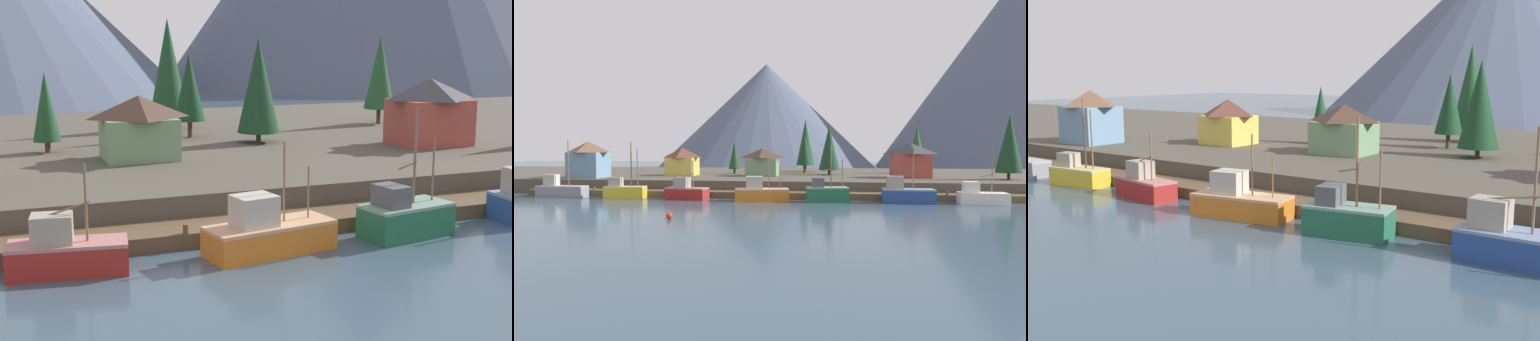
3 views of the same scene
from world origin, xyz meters
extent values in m
cube|color=#384C5B|center=(0.00, 20.00, -0.50)|extent=(400.00, 400.00, 1.00)
cube|color=brown|center=(0.00, 2.00, 0.50)|extent=(80.00, 4.00, 1.00)
cylinder|color=brown|center=(-36.00, 0.20, 0.80)|extent=(0.36, 0.36, 1.60)
cylinder|color=brown|center=(-28.00, 0.20, 0.80)|extent=(0.36, 0.36, 1.60)
cylinder|color=brown|center=(-20.00, 0.20, 0.80)|extent=(0.36, 0.36, 1.60)
cylinder|color=brown|center=(-12.00, 0.20, 0.80)|extent=(0.36, 0.36, 1.60)
cylinder|color=brown|center=(-4.00, 0.20, 0.80)|extent=(0.36, 0.36, 1.60)
cylinder|color=brown|center=(4.00, 0.20, 0.80)|extent=(0.36, 0.36, 1.60)
cylinder|color=brown|center=(12.00, 0.20, 0.80)|extent=(0.36, 0.36, 1.60)
cylinder|color=brown|center=(20.00, 0.20, 0.80)|extent=(0.36, 0.36, 1.60)
cylinder|color=brown|center=(28.00, 0.20, 0.80)|extent=(0.36, 0.36, 1.60)
cylinder|color=brown|center=(36.00, 0.20, 0.80)|extent=(0.36, 0.36, 1.60)
cube|color=#4C473D|center=(0.00, 32.00, 1.25)|extent=(400.00, 56.00, 2.50)
cone|color=#4C566B|center=(-18.39, 129.30, 23.20)|extent=(96.58, 96.58, 46.39)
cone|color=#4C566B|center=(93.77, 143.61, 43.89)|extent=(124.88, 124.88, 87.78)
cube|color=gray|center=(-32.74, -1.37, 0.82)|extent=(8.23, 2.50, 1.64)
cube|color=#9F9FA2|center=(-32.74, -1.37, 1.74)|extent=(8.23, 2.50, 0.20)
cube|color=#B2AD9E|center=(-34.60, -1.33, 2.77)|extent=(2.09, 1.48, 1.84)
cylinder|color=brown|center=(-31.50, -1.39, 5.59)|extent=(0.16, 0.16, 7.49)
cube|color=gold|center=(-21.58, -1.69, 0.85)|extent=(6.52, 3.13, 1.70)
cube|color=tan|center=(-21.58, -1.69, 1.80)|extent=(6.52, 3.13, 0.20)
cube|color=gray|center=(-23.10, -1.86, 2.62)|extent=(2.12, 1.62, 1.43)
cylinder|color=brown|center=(-20.59, -1.59, 5.42)|extent=(0.18, 0.18, 7.05)
cylinder|color=brown|center=(-19.60, -1.48, 4.87)|extent=(0.15, 0.15, 5.93)
cube|color=maroon|center=(-11.33, -1.89, 0.82)|extent=(6.86, 3.49, 1.63)
cube|color=#AD6C6A|center=(-11.33, -1.89, 1.73)|extent=(6.86, 3.49, 0.20)
cube|color=gray|center=(-12.12, -1.76, 2.63)|extent=(2.48, 2.08, 1.59)
cylinder|color=brown|center=(-10.26, -2.06, 4.01)|extent=(0.15, 0.15, 4.35)
cylinder|color=brown|center=(-11.23, -1.90, 3.70)|extent=(2.38, 0.48, 0.80)
cube|color=#CC6B1E|center=(0.62, -2.33, 0.83)|extent=(8.42, 4.32, 1.66)
cube|color=tan|center=(0.62, -2.33, 1.76)|extent=(8.42, 4.32, 0.20)
cube|color=#B2AD9E|center=(-0.50, -2.53, 2.79)|extent=(2.79, 2.46, 1.86)
cylinder|color=brown|center=(1.60, -2.16, 4.32)|extent=(0.13, 0.13, 4.92)
cylinder|color=brown|center=(3.37, -1.85, 3.50)|extent=(0.11, 0.11, 3.29)
cube|color=#1E5B3D|center=(10.38, -2.16, 1.00)|extent=(6.49, 3.98, 1.99)
cube|color=gray|center=(10.38, -2.16, 2.09)|extent=(6.49, 3.98, 0.20)
cube|color=#4C4C51|center=(9.03, -2.40, 2.89)|extent=(1.93, 2.45, 1.39)
cylinder|color=brown|center=(10.94, -2.06, 5.34)|extent=(0.17, 0.17, 6.29)
cylinder|color=brown|center=(12.61, -1.77, 4.26)|extent=(0.14, 0.14, 4.14)
cylinder|color=brown|center=(10.34, -2.17, 4.75)|extent=(1.51, 0.38, 0.43)
cube|color=navy|center=(22.07, -1.81, 0.92)|extent=(7.37, 3.31, 1.83)
cube|color=#6C7DA2|center=(22.07, -1.81, 1.93)|extent=(7.37, 3.31, 0.20)
cube|color=gray|center=(20.18, -1.77, 2.96)|extent=(2.33, 1.90, 1.85)
cylinder|color=brown|center=(22.72, -1.83, 5.24)|extent=(0.17, 0.17, 6.42)
cylinder|color=brown|center=(21.44, -1.80, 4.07)|extent=(3.19, 0.19, 0.61)
cube|color=silver|center=(32.31, -1.94, 0.72)|extent=(6.62, 3.56, 1.44)
cube|color=silver|center=(32.31, -1.94, 1.54)|extent=(6.62, 3.56, 0.20)
cube|color=silver|center=(30.69, -1.84, 2.42)|extent=(2.11, 2.21, 1.54)
cylinder|color=brown|center=(33.46, -2.01, 5.21)|extent=(0.14, 0.14, 7.12)
cylinder|color=brown|center=(32.74, -1.97, 4.06)|extent=(1.76, 0.21, 0.63)
cube|color=#9E4238|center=(25.63, 17.66, 4.72)|extent=(6.93, 5.62, 4.45)
pyramid|color=#2D2D33|center=(25.63, 17.66, 7.98)|extent=(7.27, 5.91, 2.06)
cube|color=#6B8E66|center=(-2.80, 19.50, 4.29)|extent=(6.17, 5.30, 3.59)
pyramid|color=#422D23|center=(-2.80, 19.50, 7.05)|extent=(6.48, 5.56, 1.93)
cube|color=#6689A8|center=(-34.31, 9.33, 4.86)|extent=(6.11, 5.45, 4.73)
pyramid|color=brown|center=(-34.31, 9.33, 8.26)|extent=(6.41, 5.72, 2.06)
cube|color=gold|center=(-19.26, 18.79, 4.31)|extent=(5.64, 5.19, 3.62)
pyramid|color=brown|center=(-19.26, 18.79, 7.15)|extent=(5.93, 5.45, 2.05)
cylinder|color=#4C3823|center=(4.94, 30.82, 3.39)|extent=(0.50, 0.50, 1.78)
cone|color=#14381E|center=(4.94, 30.82, 7.82)|extent=(3.28, 3.28, 7.08)
cylinder|color=#4C3823|center=(10.45, 24.99, 3.01)|extent=(0.50, 0.50, 1.03)
cone|color=#14381E|center=(10.45, 24.99, 8.20)|extent=(4.27, 4.27, 9.35)
cylinder|color=#4C3823|center=(41.74, 14.28, 3.10)|extent=(0.50, 0.50, 1.20)
cone|color=#14381E|center=(41.74, 14.28, 8.79)|extent=(4.45, 4.45, 10.19)
cylinder|color=#4C3823|center=(29.82, 34.26, 3.42)|extent=(0.50, 0.50, 1.84)
cone|color=#1E4C28|center=(29.82, 34.26, 8.78)|extent=(3.69, 3.69, 8.87)
cylinder|color=#4C3823|center=(4.67, 38.66, 3.30)|extent=(0.50, 0.50, 1.60)
cone|color=#194223|center=(4.67, 38.66, 9.59)|extent=(4.35, 4.35, 10.99)
cylinder|color=#4C3823|center=(-9.98, 25.90, 3.03)|extent=(0.50, 0.50, 1.07)
cone|color=#194223|center=(-9.98, 25.90, 6.70)|extent=(2.55, 2.55, 6.27)
sphere|color=red|center=(-6.82, -21.06, 0.35)|extent=(0.70, 0.70, 0.70)
camera|label=1|loc=(-15.05, -40.74, 13.02)|focal=49.53mm
camera|label=2|loc=(11.11, -67.51, 7.66)|focal=30.80mm
camera|label=3|loc=(31.20, -38.60, 11.55)|focal=42.30mm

